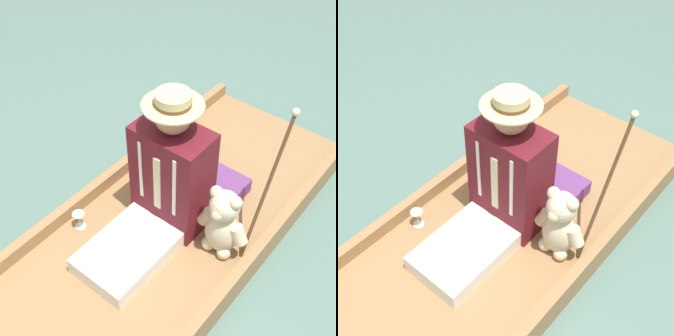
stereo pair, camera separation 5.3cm
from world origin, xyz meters
The scene contains 7 objects.
ground_plane centered at (0.00, 0.00, 0.00)m, with size 16.00×16.00×0.00m, color slate.
punt_boat centered at (0.00, 0.00, 0.06)m, with size 1.12×2.93×0.20m.
seat_cushion centered at (-0.02, -0.51, 0.16)m, with size 0.44×0.30×0.10m.
seated_person centered at (0.03, -0.09, 0.43)m, with size 0.42×0.83×0.91m.
teddy_bear centered at (-0.33, -0.16, 0.32)m, with size 0.32×0.19×0.46m.
wine_glass centered at (0.41, 0.23, 0.19)m, with size 0.07×0.07×0.12m.
walking_cane centered at (-0.46, -0.40, 0.59)m, with size 0.04×0.37×0.84m.
Camera 2 is at (-1.17, 1.26, 2.30)m, focal length 50.00 mm.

